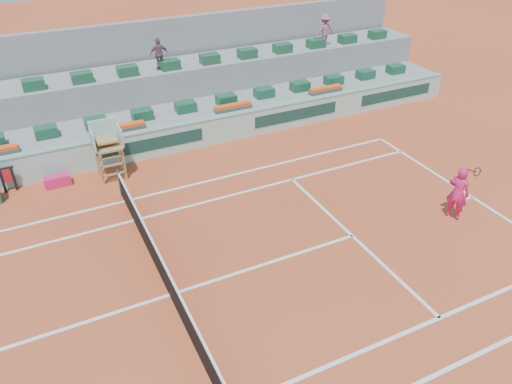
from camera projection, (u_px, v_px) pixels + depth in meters
ground at (170, 295)px, 14.45m from camera, size 90.00×90.00×0.00m
seating_tier_lower at (95, 132)px, 22.25m from camera, size 36.00×4.00×1.20m
seating_tier_upper at (86, 105)px, 23.09m from camera, size 36.00×2.40×2.60m
stadium_back_wall at (76, 76)px, 23.82m from camera, size 36.00×0.40×4.40m
player_bag at (57, 181)px, 19.45m from camera, size 0.98×0.44×0.44m
spectator_mid at (159, 54)px, 22.94m from camera, size 0.89×0.42×1.48m
spectator_right at (325, 30)px, 26.11m from camera, size 1.09×0.64×1.67m
court_lines at (170, 295)px, 14.45m from camera, size 23.89×11.09×0.01m
tennis_net at (168, 281)px, 14.17m from camera, size 0.10×11.97×1.10m
advertising_hoarding at (106, 152)px, 20.57m from camera, size 36.00×0.34×1.26m
umpire_chair at (107, 142)px, 19.32m from camera, size 1.10×0.90×2.40m
seat_row_lower at (96, 123)px, 21.13m from camera, size 32.90×0.60×0.44m
seat_row_upper at (82, 77)px, 21.82m from camera, size 32.90×0.60×0.44m
flower_planters at (62, 139)px, 20.01m from camera, size 26.80×0.36×0.28m
towel_rack at (8, 177)px, 18.90m from camera, size 0.59×0.10×1.03m
tennis_player at (458, 193)px, 17.23m from camera, size 0.74×1.00×2.28m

